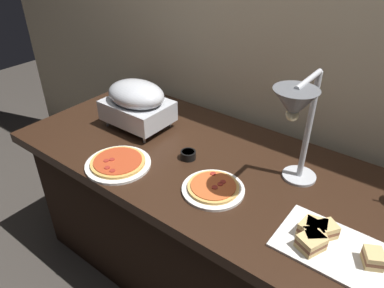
{
  "coord_description": "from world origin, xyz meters",
  "views": [
    {
      "loc": [
        0.74,
        -1.1,
        1.68
      ],
      "look_at": [
        -0.1,
        0.0,
        0.81
      ],
      "focal_mm": 33.43,
      "sensor_mm": 36.0,
      "label": 1
    }
  ],
  "objects_px": {
    "chafing_dish": "(137,102)",
    "heat_lamp": "(296,113)",
    "sauce_cup_near": "(153,100)",
    "sauce_cup_far": "(188,155)",
    "pizza_plate_front": "(118,163)",
    "pizza_plate_center": "(213,188)",
    "sandwich_platter": "(329,242)"
  },
  "relations": [
    {
      "from": "pizza_plate_center",
      "to": "sandwich_platter",
      "type": "height_order",
      "value": "sandwich_platter"
    },
    {
      "from": "pizza_plate_center",
      "to": "sauce_cup_far",
      "type": "height_order",
      "value": "sauce_cup_far"
    },
    {
      "from": "heat_lamp",
      "to": "sauce_cup_far",
      "type": "xyz_separation_m",
      "value": [
        -0.46,
        -0.01,
        -0.35
      ]
    },
    {
      "from": "pizza_plate_center",
      "to": "sauce_cup_far",
      "type": "xyz_separation_m",
      "value": [
        -0.22,
        0.12,
        0.01
      ]
    },
    {
      "from": "heat_lamp",
      "to": "pizza_plate_front",
      "type": "bearing_deg",
      "value": -160.04
    },
    {
      "from": "pizza_plate_center",
      "to": "heat_lamp",
      "type": "bearing_deg",
      "value": 28.69
    },
    {
      "from": "chafing_dish",
      "to": "pizza_plate_center",
      "type": "xyz_separation_m",
      "value": [
        0.61,
        -0.2,
        -0.13
      ]
    },
    {
      "from": "chafing_dish",
      "to": "pizza_plate_center",
      "type": "distance_m",
      "value": 0.65
    },
    {
      "from": "pizza_plate_center",
      "to": "chafing_dish",
      "type": "bearing_deg",
      "value": 162.1
    },
    {
      "from": "pizza_plate_front",
      "to": "pizza_plate_center",
      "type": "height_order",
      "value": "same"
    },
    {
      "from": "chafing_dish",
      "to": "pizza_plate_front",
      "type": "distance_m",
      "value": 0.38
    },
    {
      "from": "chafing_dish",
      "to": "sauce_cup_far",
      "type": "relative_size",
      "value": 4.74
    },
    {
      "from": "sauce_cup_near",
      "to": "pizza_plate_center",
      "type": "bearing_deg",
      "value": -30.98
    },
    {
      "from": "sauce_cup_far",
      "to": "sauce_cup_near",
      "type": "bearing_deg",
      "value": 147.98
    },
    {
      "from": "pizza_plate_center",
      "to": "sauce_cup_near",
      "type": "distance_m",
      "value": 0.86
    },
    {
      "from": "heat_lamp",
      "to": "sandwich_platter",
      "type": "relative_size",
      "value": 1.24
    },
    {
      "from": "sauce_cup_near",
      "to": "pizza_plate_front",
      "type": "bearing_deg",
      "value": -61.16
    },
    {
      "from": "pizza_plate_center",
      "to": "sandwich_platter",
      "type": "bearing_deg",
      "value": -1.3
    },
    {
      "from": "pizza_plate_center",
      "to": "sauce_cup_far",
      "type": "relative_size",
      "value": 3.62
    },
    {
      "from": "heat_lamp",
      "to": "sauce_cup_far",
      "type": "distance_m",
      "value": 0.58
    },
    {
      "from": "sauce_cup_near",
      "to": "sauce_cup_far",
      "type": "bearing_deg",
      "value": -32.02
    },
    {
      "from": "pizza_plate_center",
      "to": "sauce_cup_far",
      "type": "bearing_deg",
      "value": 151.54
    },
    {
      "from": "chafing_dish",
      "to": "heat_lamp",
      "type": "bearing_deg",
      "value": -4.52
    },
    {
      "from": "chafing_dish",
      "to": "sauce_cup_far",
      "type": "xyz_separation_m",
      "value": [
        0.39,
        -0.08,
        -0.12
      ]
    },
    {
      "from": "heat_lamp",
      "to": "sauce_cup_near",
      "type": "height_order",
      "value": "heat_lamp"
    },
    {
      "from": "chafing_dish",
      "to": "heat_lamp",
      "type": "distance_m",
      "value": 0.88
    },
    {
      "from": "chafing_dish",
      "to": "sauce_cup_far",
      "type": "height_order",
      "value": "chafing_dish"
    },
    {
      "from": "chafing_dish",
      "to": "sauce_cup_near",
      "type": "distance_m",
      "value": 0.3
    },
    {
      "from": "chafing_dish",
      "to": "sauce_cup_far",
      "type": "bearing_deg",
      "value": -11.26
    },
    {
      "from": "chafing_dish",
      "to": "heat_lamp",
      "type": "height_order",
      "value": "heat_lamp"
    },
    {
      "from": "heat_lamp",
      "to": "pizza_plate_center",
      "type": "height_order",
      "value": "heat_lamp"
    },
    {
      "from": "pizza_plate_center",
      "to": "sandwich_platter",
      "type": "distance_m",
      "value": 0.47
    }
  ]
}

